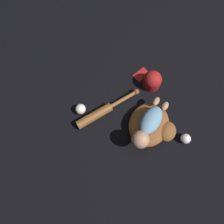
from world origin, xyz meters
TOP-DOWN VIEW (x-y plane):
  - ground_plane at (0.00, 0.00)m, footprint 6.00×6.00m
  - baseball_glove at (-0.02, 0.04)m, footprint 0.37×0.37m
  - baby_figure at (0.03, 0.03)m, footprint 0.38×0.16m
  - baseball_bat at (0.12, -0.28)m, footprint 0.48×0.20m
  - baseball at (0.19, -0.40)m, footprint 0.07×0.07m
  - baseball_spare at (-0.10, 0.26)m, footprint 0.07×0.07m
  - baseball_cap at (-0.29, -0.15)m, footprint 0.14×0.21m

SIDE VIEW (x-z plane):
  - ground_plane at x=0.00m, z-range 0.00..0.00m
  - baseball_bat at x=0.12m, z-range 0.00..0.06m
  - baseball_spare at x=-0.10m, z-range 0.00..0.07m
  - baseball at x=0.19m, z-range 0.00..0.07m
  - baseball_glove at x=-0.02m, z-range 0.00..0.09m
  - baseball_cap at x=-0.29m, z-range -0.01..0.12m
  - baby_figure at x=0.03m, z-range 0.08..0.19m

